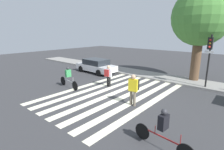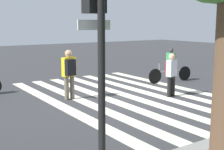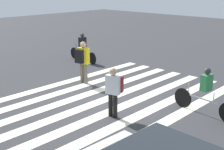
{
  "view_description": "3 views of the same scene",
  "coord_description": "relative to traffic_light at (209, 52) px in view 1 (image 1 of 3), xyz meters",
  "views": [
    {
      "loc": [
        7.4,
        -8.81,
        4.2
      ],
      "look_at": [
        0.1,
        -0.21,
        1.4
      ],
      "focal_mm": 28.0,
      "sensor_mm": 36.0,
      "label": 1
    },
    {
      "loc": [
        7.23,
        9.52,
        2.83
      ],
      "look_at": [
        0.5,
        -0.39,
        0.82
      ],
      "focal_mm": 50.0,
      "sensor_mm": 36.0,
      "label": 2
    },
    {
      "loc": [
        -7.85,
        8.05,
        4.29
      ],
      "look_at": [
        -0.3,
        0.02,
        1.03
      ],
      "focal_mm": 50.0,
      "sensor_mm": 36.0,
      "label": 3
    }
  ],
  "objects": [
    {
      "name": "pedestrian_child_with_backpack",
      "position": [
        -2.46,
        -5.98,
        -1.73
      ],
      "size": [
        0.55,
        0.49,
        1.86
      ],
      "rotation": [
        0.0,
        0.0,
        3.34
      ],
      "color": "#6B6051",
      "rests_on": "ground_plane"
    },
    {
      "name": "ground_plane",
      "position": [
        -4.63,
        -5.26,
        -2.82
      ],
      "size": [
        60.0,
        60.0,
        0.0
      ],
      "primitive_type": "plane",
      "color": "#38383A"
    },
    {
      "name": "car_parked_dark_suv",
      "position": [
        -10.18,
        -1.39,
        -2.09
      ],
      "size": [
        4.54,
        2.2,
        1.42
      ],
      "rotation": [
        0.0,
        0.0,
        -0.04
      ],
      "color": "silver",
      "rests_on": "ground_plane"
    },
    {
      "name": "cyclist_near_curb",
      "position": [
        -8.07,
        -6.43,
        -1.95
      ],
      "size": [
        2.49,
        0.42,
        1.65
      ],
      "rotation": [
        0.0,
        0.0,
        -0.11
      ],
      "color": "black",
      "rests_on": "ground_plane"
    },
    {
      "name": "pedestrian_adult_yellow_jacket",
      "position": [
        -5.93,
        -4.26,
        -1.83
      ],
      "size": [
        0.51,
        0.47,
        1.69
      ],
      "rotation": [
        0.0,
        0.0,
        0.27
      ],
      "color": "black",
      "rests_on": "ground_plane"
    },
    {
      "name": "crosswalk_stripes",
      "position": [
        -4.63,
        -5.26,
        -2.81
      ],
      "size": [
        6.1,
        10.0,
        0.01
      ],
      "color": "#F2EDCC",
      "rests_on": "ground_plane"
    },
    {
      "name": "sidewalk_curb",
      "position": [
        -4.63,
        0.99,
        -2.75
      ],
      "size": [
        36.0,
        2.5,
        0.14
      ],
      "color": "gray",
      "rests_on": "ground_plane"
    },
    {
      "name": "cyclist_far_lane",
      "position": [
        0.56,
        -8.64,
        -1.95
      ],
      "size": [
        2.43,
        0.42,
        1.61
      ],
      "rotation": [
        0.0,
        0.0,
        -0.11
      ],
      "color": "black",
      "rests_on": "ground_plane"
    },
    {
      "name": "street_tree",
      "position": [
        -1.29,
        1.74,
        2.47
      ],
      "size": [
        4.64,
        4.64,
        7.68
      ],
      "color": "brown",
      "rests_on": "ground_plane"
    },
    {
      "name": "traffic_light",
      "position": [
        0.0,
        0.0,
        0.0
      ],
      "size": [
        0.6,
        0.5,
        4.02
      ],
      "color": "black",
      "rests_on": "ground_plane"
    }
  ]
}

